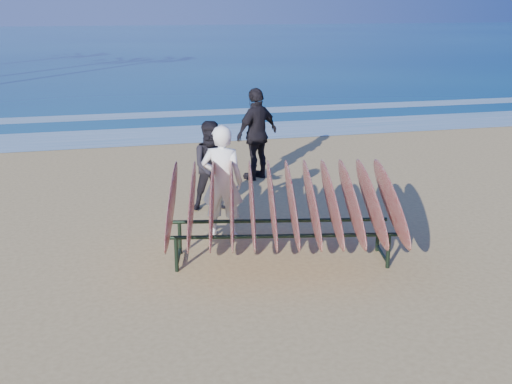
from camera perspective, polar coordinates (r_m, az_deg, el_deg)
ground at (r=8.92m, az=1.28°, el=-7.28°), size 120.00×120.00×0.00m
ocean at (r=63.00m, az=-12.59°, el=12.85°), size 160.00×160.00×0.00m
foam_near at (r=18.35m, az=-7.14°, el=5.09°), size 160.00×160.00×0.00m
foam_far at (r=21.77m, az=-8.35°, el=6.84°), size 160.00×160.00×0.00m
surfboard_rack at (r=9.06m, az=2.30°, el=-0.94°), size 3.60×3.03×1.42m
person_white at (r=10.06m, az=-3.03°, el=0.93°), size 0.77×0.64×1.80m
person_dark_a at (r=11.41m, az=-3.85°, el=2.31°), size 0.79×0.62×1.62m
person_dark_b at (r=13.44m, az=0.09°, el=5.19°), size 1.20×0.99×1.92m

